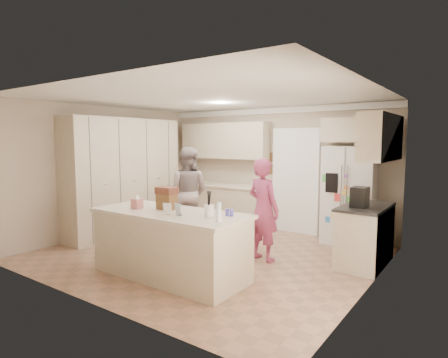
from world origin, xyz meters
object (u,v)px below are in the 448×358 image
Objects in this scene: teen_boy at (187,192)px; teen_girl at (263,209)px; coffee_maker at (360,197)px; tissue_box at (137,204)px; dollhouse_body at (167,202)px; utensil_crock at (209,211)px; refrigerator at (350,195)px; island_base at (170,245)px.

teen_boy is 1.09× the size of teen_girl.
coffee_maker is 3.28m from tissue_box.
tissue_box is at bearing -153.43° from dollhouse_body.
coffee_maker reaches higher than utensil_crock.
coffee_maker is 2.32m from utensil_crock.
refrigerator reaches higher than teen_boy.
coffee_maker is at bearing 52.88° from utensil_crock.
teen_girl is at bearing 49.95° from tissue_box.
dollhouse_body is 0.15× the size of teen_boy.
teen_boy is (-1.89, 1.76, -0.11)m from utensil_crock.
utensil_crock is at bearing -108.38° from refrigerator.
utensil_crock is 0.80m from dollhouse_body.
coffee_maker is 2.84m from dollhouse_body.
coffee_maker reaches higher than island_base.
refrigerator is 1.01× the size of teen_boy.
coffee_maker is at bearing 160.30° from teen_boy.
coffee_maker is 2.14× the size of tissue_box.
tissue_box is 0.54× the size of dollhouse_body.
teen_girl is at bearing 146.69° from teen_boy.
dollhouse_body is (-2.20, -1.80, -0.03)m from coffee_maker.
island_base is at bearing -137.17° from coffee_maker.
dollhouse_body is at bearing -140.71° from coffee_maker.
utensil_crock is at bearing 7.13° from tissue_box.
coffee_maker is 3.30m from teen_boy.
tissue_box is at bearing -172.87° from utensil_crock.
dollhouse_body is at bearing -121.31° from refrigerator.
utensil_crock is 1.21m from tissue_box.
island_base is at bearing -175.60° from utensil_crock.
teen_boy is (-1.24, 1.81, 0.45)m from island_base.
refrigerator is 12.86× the size of tissue_box.
utensil_crock is at bearing -127.12° from coffee_maker.
tissue_box is at bearing 63.71° from teen_girl.
island_base is at bearing 76.91° from teen_girl.
tissue_box is (-1.20, -0.15, -0.00)m from utensil_crock.
teen_girl reaches higher than island_base.
coffee_maker is at bearing 39.29° from dollhouse_body.
coffee_maker is 1.15× the size of dollhouse_body.
dollhouse_body reaches higher than island_base.
tissue_box is at bearing 88.55° from teen_boy.
island_base is 1.24× the size of teen_boy.
island_base is (-1.53, -3.17, -0.46)m from refrigerator.
teen_girl is at bearing -117.46° from refrigerator.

